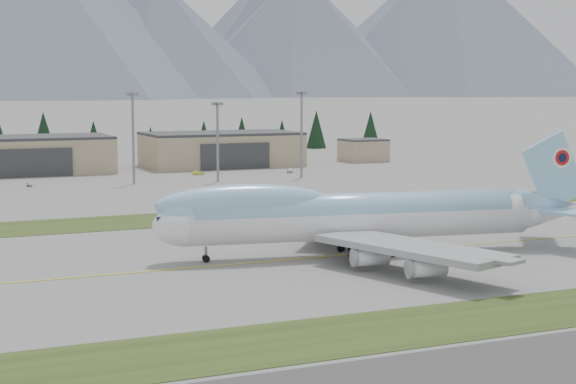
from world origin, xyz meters
name	(u,v)px	position (x,y,z in m)	size (l,w,h in m)	color
ground	(265,262)	(0.00, 0.00, 0.00)	(7000.00, 7000.00, 0.00)	slate
grass_strip_near	(400,328)	(0.00, -38.00, 0.00)	(400.00, 14.00, 0.08)	#2D4017
grass_strip_far	(177,219)	(0.00, 45.00, 0.00)	(400.00, 18.00, 0.08)	#2D4017
taxiway_line_main	(265,262)	(0.00, 0.00, 0.00)	(400.00, 0.40, 0.02)	yellow
boeing_747_freighter	(357,215)	(14.53, -0.44, 5.98)	(69.22, 58.69, 18.15)	white
hangar_center	(26,155)	(-15.00, 149.90, 5.39)	(48.00, 26.60, 10.80)	tan
hangar_right	(221,149)	(45.00, 149.90, 5.39)	(48.00, 26.60, 10.80)	tan
control_shed	(363,150)	(95.00, 148.00, 3.80)	(14.00, 12.00, 7.60)	tan
floodlight_masts	(76,125)	(-7.72, 107.92, 15.55)	(145.95, 6.46, 23.69)	gray
service_vehicle_a	(29,186)	(-18.68, 113.82, 0.00)	(1.27, 3.14, 1.07)	silver
service_vehicle_b	(198,175)	(29.52, 125.20, 0.00)	(1.22, 3.48, 1.15)	#BCD034
service_vehicle_c	(290,173)	(56.32, 121.26, 0.00)	(1.80, 4.45, 1.29)	silver
conifer_belt	(36,137)	(-3.94, 212.33, 7.20)	(271.57, 14.43, 16.33)	black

